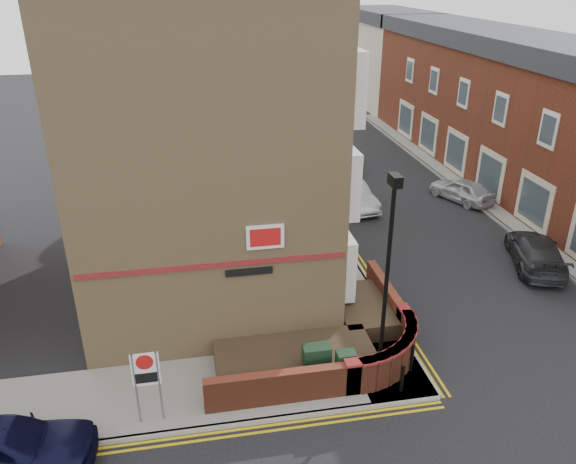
{
  "coord_description": "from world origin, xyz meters",
  "views": [
    {
      "loc": [
        -3.5,
        -11.47,
        11.1
      ],
      "look_at": [
        -0.64,
        4.0,
        3.72
      ],
      "focal_mm": 35.0,
      "sensor_mm": 36.0,
      "label": 1
    }
  ],
  "objects_px": {
    "zone_sign": "(146,375)",
    "navy_hatchback": "(0,449)",
    "lamppost": "(387,281)",
    "utility_cabinet_large": "(316,363)",
    "silver_car_near": "(351,194)"
  },
  "relations": [
    {
      "from": "lamppost",
      "to": "silver_car_near",
      "type": "relative_size",
      "value": 1.55
    },
    {
      "from": "zone_sign",
      "to": "navy_hatchback",
      "type": "relative_size",
      "value": 0.5
    },
    {
      "from": "zone_sign",
      "to": "silver_car_near",
      "type": "relative_size",
      "value": 0.54
    },
    {
      "from": "lamppost",
      "to": "navy_hatchback",
      "type": "bearing_deg",
      "value": -170.39
    },
    {
      "from": "utility_cabinet_large",
      "to": "navy_hatchback",
      "type": "distance_m",
      "value": 8.34
    },
    {
      "from": "utility_cabinet_large",
      "to": "lamppost",
      "type": "bearing_deg",
      "value": -3.01
    },
    {
      "from": "zone_sign",
      "to": "lamppost",
      "type": "bearing_deg",
      "value": 6.07
    },
    {
      "from": "utility_cabinet_large",
      "to": "zone_sign",
      "type": "xyz_separation_m",
      "value": [
        -4.7,
        -0.8,
        0.92
      ]
    },
    {
      "from": "lamppost",
      "to": "zone_sign",
      "type": "xyz_separation_m",
      "value": [
        -6.6,
        -0.7,
        -1.7
      ]
    },
    {
      "from": "navy_hatchback",
      "to": "silver_car_near",
      "type": "xyz_separation_m",
      "value": [
        13.0,
        14.76,
        -0.08
      ]
    },
    {
      "from": "zone_sign",
      "to": "silver_car_near",
      "type": "bearing_deg",
      "value": 55.22
    },
    {
      "from": "silver_car_near",
      "to": "zone_sign",
      "type": "bearing_deg",
      "value": -134.18
    },
    {
      "from": "navy_hatchback",
      "to": "utility_cabinet_large",
      "type": "bearing_deg",
      "value": -75.18
    },
    {
      "from": "zone_sign",
      "to": "navy_hatchback",
      "type": "bearing_deg",
      "value": -163.84
    },
    {
      "from": "zone_sign",
      "to": "navy_hatchback",
      "type": "xyz_separation_m",
      "value": [
        -3.44,
        -1.0,
        -0.89
      ]
    }
  ]
}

